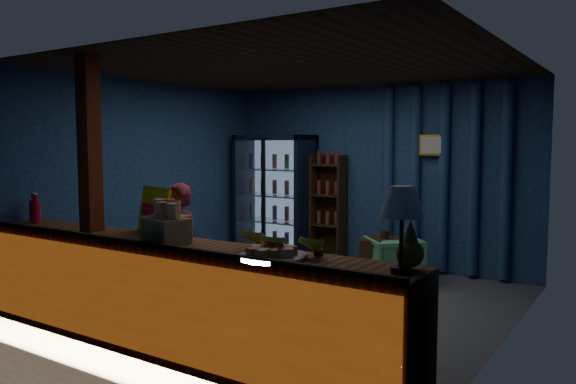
% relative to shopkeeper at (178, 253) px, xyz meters
% --- Properties ---
extents(ground, '(4.60, 4.60, 0.00)m').
position_rel_shopkeeper_xyz_m(ground, '(0.55, 1.28, -0.69)').
color(ground, '#515154').
rests_on(ground, ground).
extents(room_walls, '(4.60, 4.60, 4.60)m').
position_rel_shopkeeper_xyz_m(room_walls, '(0.55, 1.28, 0.88)').
color(room_walls, navy).
rests_on(room_walls, ground).
extents(counter, '(4.40, 0.57, 0.99)m').
position_rel_shopkeeper_xyz_m(counter, '(0.55, -0.63, -0.22)').
color(counter, brown).
rests_on(counter, ground).
extents(support_post, '(0.16, 0.16, 2.60)m').
position_rel_shopkeeper_xyz_m(support_post, '(-0.50, -0.62, 0.61)').
color(support_post, maroon).
rests_on(support_post, ground).
extents(beverage_cooler, '(1.20, 0.62, 1.90)m').
position_rel_shopkeeper_xyz_m(beverage_cooler, '(-1.00, 3.20, 0.24)').
color(beverage_cooler, black).
rests_on(beverage_cooler, ground).
extents(bottle_shelf, '(0.50, 0.28, 1.60)m').
position_rel_shopkeeper_xyz_m(bottle_shelf, '(-0.15, 3.34, 0.10)').
color(bottle_shelf, '#3A2512').
rests_on(bottle_shelf, ground).
extents(curtain_folds, '(1.74, 0.14, 2.50)m').
position_rel_shopkeeper_xyz_m(curtain_folds, '(1.55, 3.42, 0.61)').
color(curtain_folds, navy).
rests_on(curtain_folds, room_walls).
extents(framed_picture, '(0.36, 0.04, 0.28)m').
position_rel_shopkeeper_xyz_m(framed_picture, '(1.40, 3.37, 1.06)').
color(framed_picture, gold).
rests_on(framed_picture, room_walls).
extents(shopkeeper, '(0.54, 0.39, 1.39)m').
position_rel_shopkeeper_xyz_m(shopkeeper, '(0.00, 0.00, 0.00)').
color(shopkeeper, maroon).
rests_on(shopkeeper, ground).
extents(green_chair, '(0.91, 0.91, 0.59)m').
position_rel_shopkeeper_xyz_m(green_chair, '(1.18, 2.64, -0.40)').
color(green_chair, '#60C07E').
rests_on(green_chair, ground).
extents(side_table, '(0.73, 0.64, 0.67)m').
position_rel_shopkeeper_xyz_m(side_table, '(1.06, 2.63, -0.41)').
color(side_table, '#3A2512').
rests_on(side_table, ground).
extents(yellow_sign, '(0.54, 0.27, 0.43)m').
position_rel_shopkeeper_xyz_m(yellow_sign, '(0.10, -0.40, 0.47)').
color(yellow_sign, yellow).
rests_on(yellow_sign, counter).
extents(soda_bottles, '(0.26, 0.18, 0.31)m').
position_rel_shopkeeper_xyz_m(soda_bottles, '(-1.50, -0.57, 0.38)').
color(soda_bottles, red).
rests_on(soda_bottles, counter).
extents(snack_box_left, '(0.37, 0.32, 0.34)m').
position_rel_shopkeeper_xyz_m(snack_box_left, '(0.57, -0.70, 0.38)').
color(snack_box_left, '#9F6F4D').
rests_on(snack_box_left, counter).
extents(snack_box_centre, '(0.41, 0.37, 0.36)m').
position_rel_shopkeeper_xyz_m(snack_box_centre, '(0.52, -0.64, 0.38)').
color(snack_box_centre, '#9F6F4D').
rests_on(snack_box_centre, counter).
extents(pastry_tray, '(0.51, 0.51, 0.08)m').
position_rel_shopkeeper_xyz_m(pastry_tray, '(1.64, -0.71, 0.28)').
color(pastry_tray, silver).
rests_on(pastry_tray, counter).
extents(banana_bunches, '(0.77, 0.30, 0.17)m').
position_rel_shopkeeper_xyz_m(banana_bunches, '(1.60, -0.52, 0.34)').
color(banana_bunches, gold).
rests_on(banana_bunches, counter).
extents(table_lamp, '(0.29, 0.29, 0.56)m').
position_rel_shopkeeper_xyz_m(table_lamp, '(2.60, -0.65, 0.70)').
color(table_lamp, black).
rests_on(table_lamp, counter).
extents(pineapple, '(0.19, 0.19, 0.32)m').
position_rel_shopkeeper_xyz_m(pineapple, '(2.60, -0.49, 0.39)').
color(pineapple, '#9B6F1C').
rests_on(pineapple, counter).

